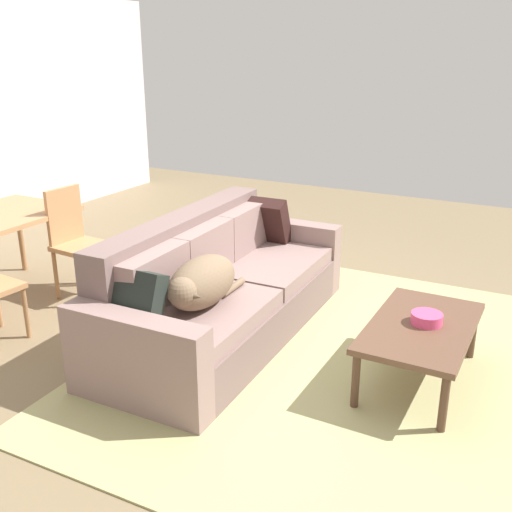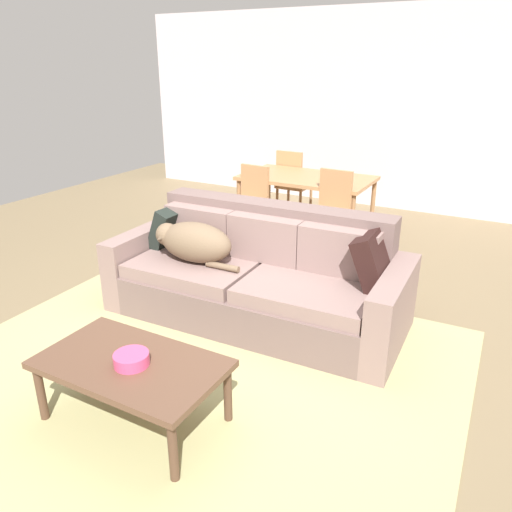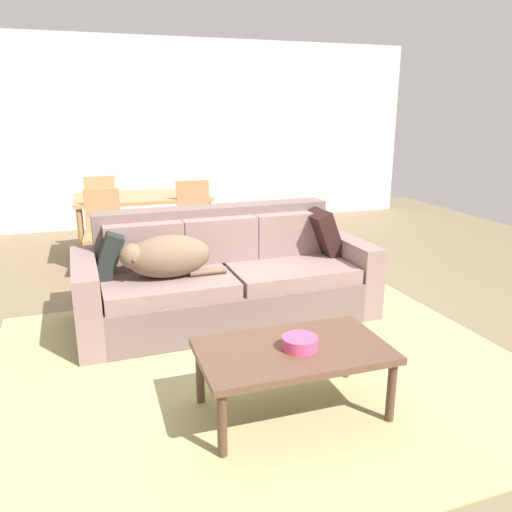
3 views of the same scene
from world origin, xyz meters
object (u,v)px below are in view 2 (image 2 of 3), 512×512
object	(u,v)px
throw_pillow_by_right_arm	(374,261)
coffee_table	(131,368)
dining_chair_far_left	(292,182)
bowl_on_coffee_table	(131,359)
dining_chair_near_right	(330,212)
dog_on_left_cushion	(193,242)
dining_chair_near_left	(250,203)
couch	(259,278)
throw_pillow_by_left_arm	(169,227)
dining_table	(307,182)

from	to	relation	value
throw_pillow_by_right_arm	coffee_table	size ratio (longest dim) A/B	0.38
coffee_table	dining_chair_far_left	xyz separation A→B (m)	(-0.89, 4.11, 0.15)
coffee_table	bowl_on_coffee_table	xyz separation A→B (m)	(0.03, -0.02, 0.08)
bowl_on_coffee_table	dining_chair_near_right	distance (m)	3.02
dining_chair_far_left	dog_on_left_cushion	bearing A→B (deg)	98.95
coffee_table	bowl_on_coffee_table	size ratio (longest dim) A/B	5.34
dining_chair_near_left	bowl_on_coffee_table	bearing A→B (deg)	-68.69
dog_on_left_cushion	throw_pillow_by_right_arm	world-z (taller)	throw_pillow_by_right_arm
couch	coffee_table	distance (m)	1.52
dog_on_left_cushion	dining_chair_far_left	world-z (taller)	dining_chair_far_left
throw_pillow_by_left_arm	dog_on_left_cushion	bearing A→B (deg)	-27.19
couch	dining_chair_far_left	world-z (taller)	dining_chair_far_left
coffee_table	dining_chair_near_right	distance (m)	3.00
bowl_on_coffee_table	dining_table	xyz separation A→B (m)	(-0.47, 3.56, 0.23)
couch	coffee_table	world-z (taller)	couch
coffee_table	dining_table	xyz separation A→B (m)	(-0.45, 3.53, 0.31)
dining_table	dining_chair_near_left	size ratio (longest dim) A/B	1.65
dining_chair_near_right	dog_on_left_cushion	bearing A→B (deg)	-105.08
dog_on_left_cushion	dining_chair_near_right	bearing A→B (deg)	69.74
dog_on_left_cushion	dining_chair_far_left	bearing A→B (deg)	96.41
couch	bowl_on_coffee_table	xyz separation A→B (m)	(0.02, -1.54, 0.11)
coffee_table	bowl_on_coffee_table	bearing A→B (deg)	-39.37
couch	bowl_on_coffee_table	size ratio (longest dim) A/B	12.14
couch	dining_chair_far_left	distance (m)	2.74
dining_chair_near_left	throw_pillow_by_left_arm	bearing A→B (deg)	-86.17
dog_on_left_cushion	throw_pillow_by_left_arm	bearing A→B (deg)	151.20
throw_pillow_by_left_arm	dining_chair_far_left	bearing A→B (deg)	89.50
bowl_on_coffee_table	dining_chair_far_left	size ratio (longest dim) A/B	0.22
bowl_on_coffee_table	dining_chair_near_right	world-z (taller)	dining_chair_near_right
throw_pillow_by_left_arm	dining_table	xyz separation A→B (m)	(0.47, 1.99, 0.06)
dining_table	dining_chair_far_left	xyz separation A→B (m)	(-0.45, 0.57, -0.17)
dog_on_left_cushion	throw_pillow_by_left_arm	world-z (taller)	throw_pillow_by_left_arm
throw_pillow_by_left_arm	dining_chair_near_right	distance (m)	1.75
throw_pillow_by_left_arm	bowl_on_coffee_table	size ratio (longest dim) A/B	1.82
dining_chair_far_left	throw_pillow_by_right_arm	bearing A→B (deg)	126.83
dog_on_left_cushion	throw_pillow_by_left_arm	distance (m)	0.46
dining_table	dining_chair_near_left	world-z (taller)	dining_chair_near_left
couch	throw_pillow_by_left_arm	bearing A→B (deg)	176.66
throw_pillow_by_right_arm	throw_pillow_by_left_arm	bearing A→B (deg)	-178.39
throw_pillow_by_right_arm	coffee_table	xyz separation A→B (m)	(-0.92, -1.60, -0.27)
dining_table	throw_pillow_by_right_arm	bearing A→B (deg)	-54.73
dining_chair_far_left	dining_table	bearing A→B (deg)	128.88
couch	dining_table	world-z (taller)	couch
couch	dining_chair_near_right	size ratio (longest dim) A/B	2.55
coffee_table	throw_pillow_by_right_arm	bearing A→B (deg)	60.06
dining_chair_near_left	dining_chair_far_left	size ratio (longest dim) A/B	0.98
couch	dining_table	distance (m)	2.09
couch	dog_on_left_cushion	xyz separation A→B (m)	(-0.51, -0.18, 0.29)
dining_chair_near_right	dining_chair_far_left	world-z (taller)	dining_chair_near_right
couch	dining_chair_near_left	xyz separation A→B (m)	(-0.91, 1.48, 0.16)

